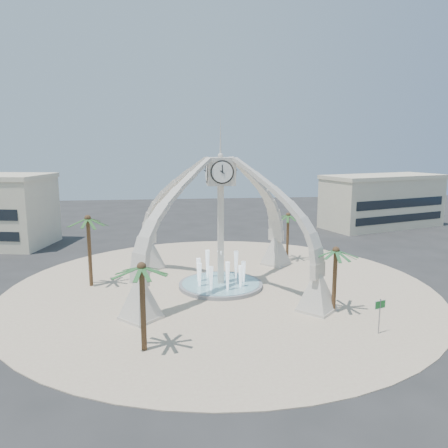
{
  "coord_description": "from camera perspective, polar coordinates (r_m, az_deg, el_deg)",
  "views": [
    {
      "loc": [
        -4.49,
        -39.76,
        13.43
      ],
      "look_at": [
        0.56,
        2.0,
        5.78
      ],
      "focal_mm": 35.0,
      "sensor_mm": 36.0,
      "label": 1
    }
  ],
  "objects": [
    {
      "name": "palm_north",
      "position": [
        50.95,
        8.38,
        1.08
      ],
      "size": [
        4.38,
        4.38,
        6.09
      ],
      "rotation": [
        0.0,
        0.0,
        -0.36
      ],
      "color": "brown",
      "rests_on": "ground"
    },
    {
      "name": "ground",
      "position": [
        42.21,
        -0.43,
        -8.24
      ],
      "size": [
        140.0,
        140.0,
        0.0
      ],
      "primitive_type": "plane",
      "color": "#282828",
      "rests_on": "ground"
    },
    {
      "name": "clock_tower",
      "position": [
        40.61,
        -0.44,
        0.47
      ],
      "size": [
        17.94,
        17.94,
        16.3
      ],
      "color": "#B8B0A4",
      "rests_on": "ground"
    },
    {
      "name": "palm_west",
      "position": [
        42.86,
        -17.37,
        0.57
      ],
      "size": [
        4.76,
        4.76,
        7.37
      ],
      "rotation": [
        0.0,
        0.0,
        -0.31
      ],
      "color": "brown",
      "rests_on": "ground"
    },
    {
      "name": "fountain",
      "position": [
        42.12,
        -0.43,
        -7.87
      ],
      "size": [
        8.0,
        8.0,
        3.62
      ],
      "color": "gray",
      "rests_on": "ground"
    },
    {
      "name": "palm_south",
      "position": [
        28.53,
        -10.72,
        -5.69
      ],
      "size": [
        5.07,
        5.07,
        6.47
      ],
      "rotation": [
        0.0,
        0.0,
        -0.42
      ],
      "color": "brown",
      "rests_on": "ground"
    },
    {
      "name": "street_sign",
      "position": [
        33.55,
        19.7,
        -10.41
      ],
      "size": [
        0.94,
        0.34,
        2.67
      ],
      "rotation": [
        0.0,
        0.0,
        0.33
      ],
      "color": "slate",
      "rests_on": "ground"
    },
    {
      "name": "palm_east",
      "position": [
        35.87,
        14.41,
        -3.45
      ],
      "size": [
        4.83,
        4.83,
        5.86
      ],
      "rotation": [
        0.0,
        0.0,
        -0.42
      ],
      "color": "brown",
      "rests_on": "ground"
    },
    {
      "name": "building_ne",
      "position": [
        76.58,
        19.96,
        2.85
      ],
      "size": [
        21.87,
        14.17,
        8.6
      ],
      "rotation": [
        0.0,
        0.0,
        0.31
      ],
      "color": "beige",
      "rests_on": "ground"
    },
    {
      "name": "plaza",
      "position": [
        42.2,
        -0.43,
        -8.21
      ],
      "size": [
        40.0,
        40.0,
        0.06
      ],
      "primitive_type": "cylinder",
      "color": "beige",
      "rests_on": "ground"
    }
  ]
}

